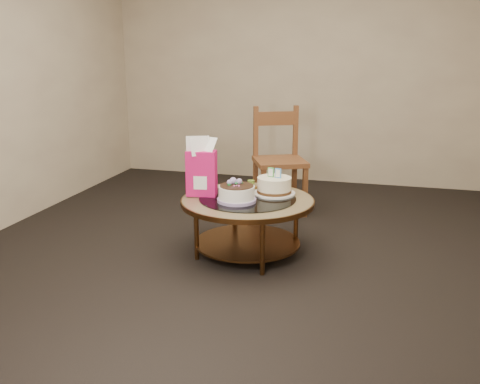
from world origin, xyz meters
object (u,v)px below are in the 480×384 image
(coffee_table, at_px, (247,208))
(dining_chair, at_px, (279,159))
(cream_cake, at_px, (274,186))
(decorated_cake, at_px, (237,194))
(gift_bag, at_px, (201,167))

(coffee_table, height_order, dining_chair, dining_chair)
(coffee_table, distance_m, cream_cake, 0.28)
(coffee_table, bearing_deg, cream_cake, 43.64)
(decorated_cake, bearing_deg, cream_cake, 50.08)
(decorated_cake, relative_size, dining_chair, 0.29)
(decorated_cake, bearing_deg, gift_bag, 162.71)
(cream_cake, relative_size, dining_chair, 0.33)
(dining_chair, bearing_deg, cream_cake, -105.07)
(coffee_table, bearing_deg, gift_bag, -177.92)
(coffee_table, xyz_separation_m, gift_bag, (-0.36, -0.01, 0.30))
(coffee_table, xyz_separation_m, cream_cake, (0.17, 0.16, 0.15))
(coffee_table, distance_m, gift_bag, 0.47)
(cream_cake, height_order, dining_chair, dining_chair)
(decorated_cake, bearing_deg, dining_chair, 87.37)
(decorated_cake, relative_size, cream_cake, 0.89)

